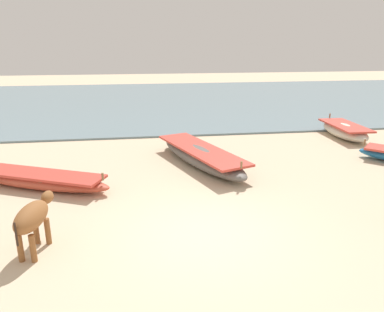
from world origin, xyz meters
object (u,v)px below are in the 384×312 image
(fishing_boat_0, at_px, (201,156))
(fishing_boat_6, at_px, (345,130))
(cow_adult_brown, at_px, (33,217))
(fishing_boat_3, at_px, (39,179))

(fishing_boat_0, xyz_separation_m, fishing_boat_6, (6.60, 2.63, 0.00))
(fishing_boat_6, bearing_deg, cow_adult_brown, 126.08)
(cow_adult_brown, bearing_deg, fishing_boat_3, 23.75)
(fishing_boat_3, height_order, cow_adult_brown, cow_adult_brown)
(fishing_boat_3, relative_size, fishing_boat_6, 1.40)
(fishing_boat_6, relative_size, cow_adult_brown, 2.03)
(fishing_boat_6, bearing_deg, fishing_boat_0, 113.22)
(fishing_boat_3, distance_m, fishing_boat_6, 12.05)
(fishing_boat_0, xyz_separation_m, cow_adult_brown, (-4.04, -4.71, 0.41))
(fishing_boat_3, bearing_deg, fishing_boat_6, 43.71)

